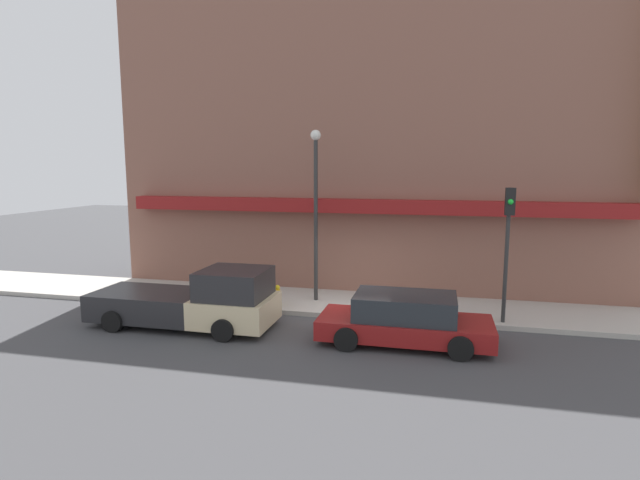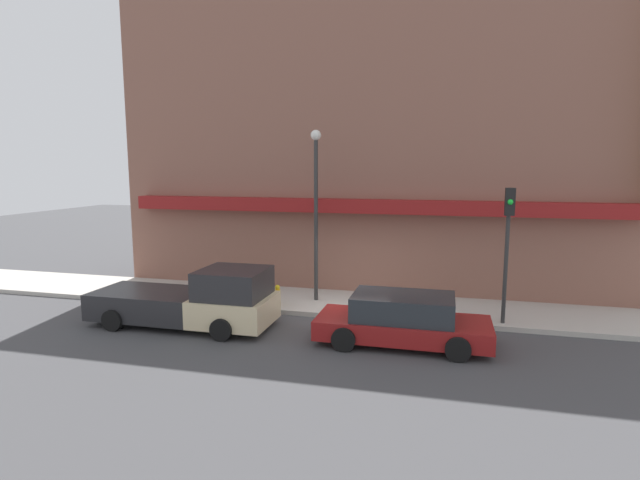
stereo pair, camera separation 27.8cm
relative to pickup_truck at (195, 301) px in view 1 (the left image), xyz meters
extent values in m
plane|color=#424244|center=(4.41, 1.76, -0.80)|extent=(80.00, 80.00, 0.00)
cube|color=#B7B2A8|center=(4.41, 3.32, -0.72)|extent=(36.00, 3.12, 0.16)
cube|color=brown|center=(4.41, 6.38, 4.94)|extent=(19.80, 3.00, 11.48)
cube|color=maroon|center=(4.41, 4.58, 2.62)|extent=(18.22, 0.60, 0.50)
cube|color=beige|center=(1.30, 0.00, -0.19)|extent=(2.27, 2.03, 0.80)
cube|color=#262628|center=(1.30, 0.00, 0.63)|extent=(1.93, 1.87, 0.83)
cube|color=#262628|center=(-1.54, 0.00, -0.19)|extent=(3.40, 2.03, 0.80)
cylinder|color=black|center=(1.35, 1.01, -0.47)|extent=(0.65, 0.22, 0.65)
cylinder|color=black|center=(1.35, -1.01, -0.47)|extent=(0.65, 0.22, 0.65)
cylinder|color=black|center=(-2.16, 1.01, -0.47)|extent=(0.65, 0.22, 0.65)
cylinder|color=black|center=(-2.16, -1.01, -0.47)|extent=(0.65, 0.22, 0.65)
cube|color=maroon|center=(6.30, 0.00, -0.34)|extent=(4.71, 1.88, 0.53)
cube|color=#23282D|center=(6.30, 0.00, 0.26)|extent=(2.73, 1.70, 0.67)
cylinder|color=black|center=(7.76, 0.94, -0.47)|extent=(0.65, 0.22, 0.65)
cylinder|color=black|center=(7.76, -0.94, -0.47)|extent=(0.65, 0.22, 0.65)
cylinder|color=black|center=(4.84, 0.94, -0.47)|extent=(0.65, 0.22, 0.65)
cylinder|color=black|center=(4.84, -0.94, -0.47)|extent=(0.65, 0.22, 0.65)
cylinder|color=yellow|center=(1.82, 2.44, -0.38)|extent=(0.18, 0.18, 0.52)
sphere|color=yellow|center=(1.82, 2.44, -0.05)|extent=(0.17, 0.17, 0.17)
cylinder|color=#2D2D2D|center=(2.97, 3.30, 2.15)|extent=(0.14, 0.14, 5.57)
sphere|color=silver|center=(2.97, 3.30, 5.11)|extent=(0.36, 0.36, 0.36)
cylinder|color=#2D2D2D|center=(9.13, 2.13, 1.40)|extent=(0.12, 0.12, 4.09)
cube|color=black|center=(9.13, 1.97, 3.05)|extent=(0.28, 0.20, 0.80)
sphere|color=green|center=(9.13, 1.85, 3.05)|extent=(0.16, 0.16, 0.16)
camera|label=1|loc=(7.09, -13.43, 4.05)|focal=28.00mm
camera|label=2|loc=(7.36, -13.36, 4.05)|focal=28.00mm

